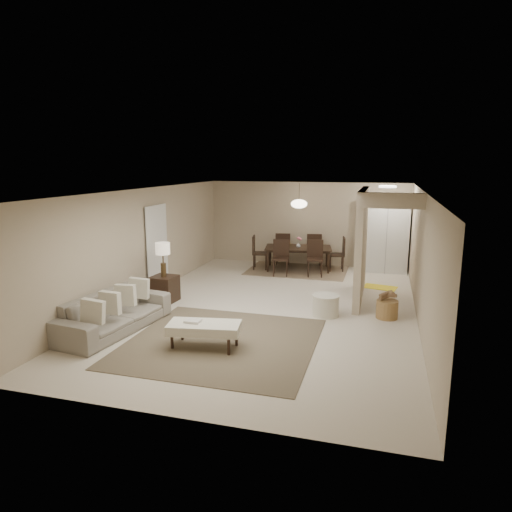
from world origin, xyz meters
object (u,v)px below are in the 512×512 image
(round_pouf, at_px, (326,305))
(ottoman_bench, at_px, (204,328))
(side_table, at_px, (164,289))
(wicker_basket, at_px, (387,309))
(dining_table, at_px, (298,259))
(sofa, at_px, (114,313))
(pantry_cabinet, at_px, (387,235))

(round_pouf, bearing_deg, ottoman_bench, -128.34)
(ottoman_bench, height_order, side_table, side_table)
(wicker_basket, distance_m, dining_table, 4.45)
(ottoman_bench, bearing_deg, round_pouf, 41.97)
(side_table, xyz_separation_m, wicker_basket, (4.82, 0.19, -0.11))
(side_table, xyz_separation_m, dining_table, (2.31, 3.86, 0.04))
(sofa, xyz_separation_m, side_table, (0.05, 1.90, -0.05))
(round_pouf, bearing_deg, pantry_cabinet, 75.26)
(pantry_cabinet, xyz_separation_m, round_pouf, (-1.14, -4.33, -0.84))
(round_pouf, bearing_deg, dining_table, 108.61)
(side_table, bearing_deg, pantry_cabinet, 42.39)
(pantry_cabinet, relative_size, round_pouf, 3.80)
(sofa, distance_m, ottoman_bench, 1.94)
(sofa, xyz_separation_m, dining_table, (2.36, 5.77, -0.01))
(pantry_cabinet, relative_size, ottoman_bench, 1.64)
(ottoman_bench, distance_m, dining_table, 6.08)
(round_pouf, bearing_deg, wicker_basket, 8.49)
(pantry_cabinet, height_order, side_table, pantry_cabinet)
(pantry_cabinet, distance_m, wicker_basket, 4.24)
(wicker_basket, bearing_deg, sofa, -156.75)
(ottoman_bench, relative_size, round_pouf, 2.31)
(pantry_cabinet, height_order, wicker_basket, pantry_cabinet)
(pantry_cabinet, relative_size, sofa, 0.89)
(dining_table, bearing_deg, pantry_cabinet, 1.04)
(pantry_cabinet, relative_size, wicker_basket, 4.90)
(ottoman_bench, distance_m, round_pouf, 2.82)
(round_pouf, height_order, dining_table, dining_table)
(pantry_cabinet, bearing_deg, round_pouf, -104.74)
(side_table, height_order, wicker_basket, side_table)
(ottoman_bench, height_order, round_pouf, ottoman_bench)
(sofa, xyz_separation_m, round_pouf, (3.66, 1.91, -0.13))
(side_table, distance_m, dining_table, 4.50)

